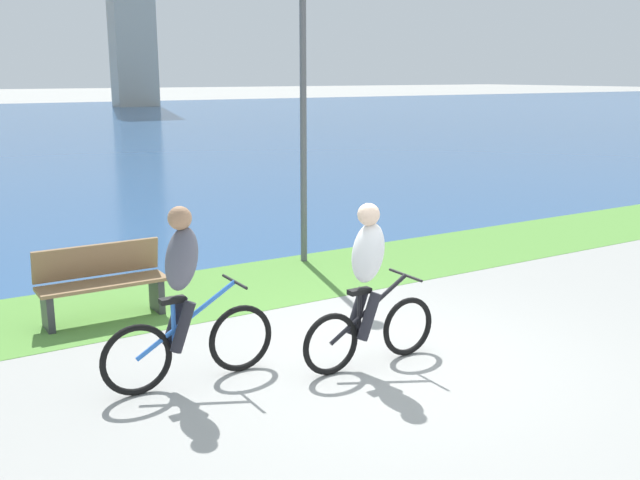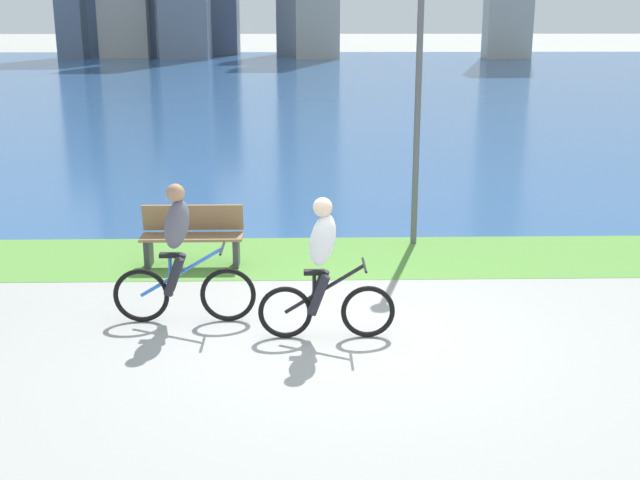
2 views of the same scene
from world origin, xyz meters
name	(u,v)px [view 2 (image 2 of 2)]	position (x,y,z in m)	size (l,w,h in m)	color
ground_plane	(338,335)	(0.00, 0.00, 0.00)	(300.00, 300.00, 0.00)	#9E9E99
grass_strip_bayside	(329,257)	(0.00, 3.12, 0.00)	(120.00, 2.23, 0.01)	#59933D
bay_water_surface	(307,79)	(0.00, 38.64, 0.00)	(300.00, 68.81, 0.00)	#2D568C
cyclist_lead	(324,269)	(-0.18, -0.07, 0.83)	(1.58, 0.52, 1.67)	black
cyclist_trailing	(180,255)	(-1.88, 0.48, 0.84)	(1.73, 0.52, 1.72)	black
bench_near_path	(192,236)	(-2.05, 2.78, 0.45)	(1.50, 0.47, 0.90)	olive
lamppost_tall	(419,74)	(1.41, 3.88, 2.73)	(0.28, 0.28, 4.21)	#595960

